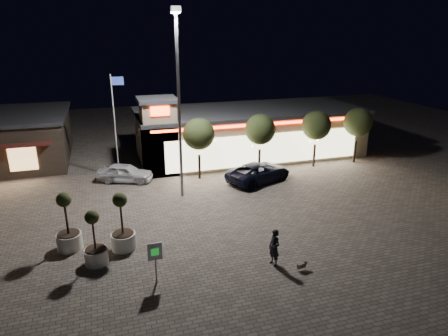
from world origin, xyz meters
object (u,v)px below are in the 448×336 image
object	(u,v)px
planter_left	(68,232)
planter_mid	(95,247)
pickup_truck	(259,172)
white_sedan	(125,173)
valet_sign	(155,255)
pedestrian	(274,248)

from	to	relation	value
planter_left	planter_mid	xyz separation A→B (m)	(1.34, -1.87, -0.11)
pickup_truck	white_sedan	size ratio (longest dim) A/B	1.29
white_sedan	planter_mid	bearing A→B (deg)	-169.64
valet_sign	planter_left	bearing A→B (deg)	132.54
pedestrian	valet_sign	world-z (taller)	valet_sign
planter_left	valet_sign	bearing A→B (deg)	-47.46
pickup_truck	valet_sign	size ratio (longest dim) A/B	2.67
white_sedan	planter_left	size ratio (longest dim) A/B	1.29
pedestrian	planter_mid	distance (m)	8.77
white_sedan	planter_mid	world-z (taller)	planter_mid
planter_mid	valet_sign	size ratio (longest dim) A/B	1.43
planter_mid	pickup_truck	bearing A→B (deg)	34.72
planter_left	planter_mid	bearing A→B (deg)	-54.44
planter_left	valet_sign	distance (m)	5.86
pickup_truck	white_sedan	xyz separation A→B (m)	(-9.78, 2.96, -0.04)
white_sedan	pedestrian	distance (m)	15.28
white_sedan	planter_left	distance (m)	10.05
pedestrian	planter_left	distance (m)	10.71
planter_left	valet_sign	xyz separation A→B (m)	(3.95, -4.30, 0.41)
planter_left	white_sedan	bearing A→B (deg)	69.34
planter_mid	valet_sign	world-z (taller)	planter_mid
pickup_truck	planter_mid	distance (m)	14.59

